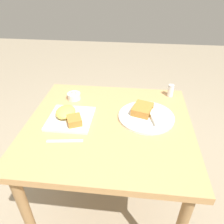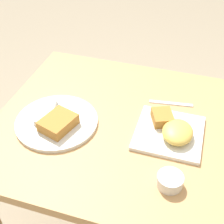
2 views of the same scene
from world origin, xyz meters
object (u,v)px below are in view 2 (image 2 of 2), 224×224
Objects in this scene: plate_square_near at (171,130)px; sauce_ramekin at (170,180)px; butter_knife at (171,103)px; plate_oval_far at (56,121)px.

sauce_ramekin is (-0.22, -0.03, -0.00)m from plate_square_near.
sauce_ramekin reaches higher than butter_knife.
butter_knife is (0.24, -0.38, -0.01)m from plate_oval_far.
sauce_ramekin is (-0.15, -0.44, 0.01)m from plate_oval_far.
sauce_ramekin is 0.46× the size of butter_knife.
sauce_ramekin is at bearing -108.46° from plate_oval_far.
plate_square_near is at bearing -80.59° from plate_oval_far.
sauce_ramekin is at bearing 90.56° from butter_knife.
butter_knife is at bearing 8.54° from plate_square_near.
plate_oval_far is 1.75× the size of butter_knife.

